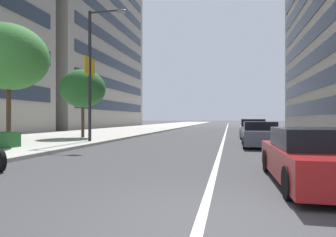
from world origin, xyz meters
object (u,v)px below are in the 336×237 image
(street_lamp_with_banners, at_px, (95,62))
(car_far_down_avenue, at_px, (316,158))
(street_tree_by_lamp_post, at_px, (9,57))
(street_tree_near_plaza_corner, at_px, (83,89))
(car_mid_block_traffic, at_px, (252,129))
(car_lead_in_lane, at_px, (260,135))

(street_lamp_with_banners, bearing_deg, car_far_down_avenue, -130.77)
(car_far_down_avenue, xyz_separation_m, street_tree_by_lamp_post, (5.15, 12.85, 4.01))
(street_tree_by_lamp_post, relative_size, street_tree_near_plaza_corner, 1.26)
(car_mid_block_traffic, bearing_deg, car_lead_in_lane, -179.85)
(car_far_down_avenue, relative_size, street_tree_near_plaza_corner, 0.87)
(car_far_down_avenue, distance_m, car_mid_block_traffic, 15.48)
(street_tree_near_plaza_corner, bearing_deg, street_tree_by_lamp_post, 174.43)
(car_lead_in_lane, height_order, street_tree_by_lamp_post, street_tree_by_lamp_post)
(street_tree_near_plaza_corner, bearing_deg, car_far_down_avenue, -132.89)
(street_lamp_with_banners, bearing_deg, car_mid_block_traffic, -53.53)
(car_far_down_avenue, height_order, street_tree_near_plaza_corner, street_tree_near_plaza_corner)
(street_tree_near_plaza_corner, bearing_deg, car_mid_block_traffic, -71.23)
(car_far_down_avenue, relative_size, car_mid_block_traffic, 1.00)
(car_lead_in_lane, bearing_deg, street_lamp_with_banners, 93.38)
(street_tree_by_lamp_post, bearing_deg, car_mid_block_traffic, -50.83)
(car_lead_in_lane, distance_m, street_lamp_with_banners, 10.33)
(street_lamp_with_banners, bearing_deg, car_lead_in_lane, -87.85)
(car_far_down_avenue, xyz_separation_m, car_lead_in_lane, (8.76, 0.33, 0.03))
(street_lamp_with_banners, height_order, street_tree_near_plaza_corner, street_lamp_with_banners)
(car_far_down_avenue, distance_m, street_tree_by_lamp_post, 14.42)
(car_far_down_avenue, height_order, street_tree_by_lamp_post, street_tree_by_lamp_post)
(car_lead_in_lane, xyz_separation_m, street_tree_near_plaza_corner, (2.62, 11.92, 3.02))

